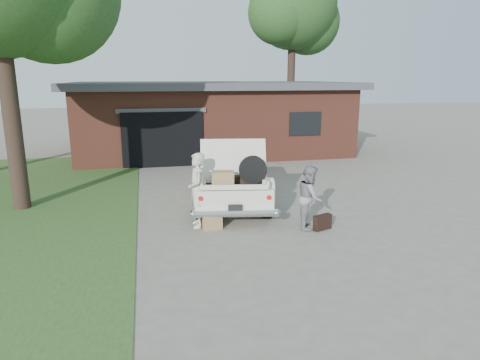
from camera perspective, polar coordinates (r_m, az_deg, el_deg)
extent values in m
plane|color=gray|center=(10.11, 0.75, -6.86)|extent=(90.00, 90.00, 0.00)
cube|color=#2D4C1E|center=(13.13, -26.71, -3.46)|extent=(6.00, 16.00, 0.02)
cube|color=brown|center=(21.06, -3.88, 8.00)|extent=(12.00, 7.00, 3.00)
cube|color=#4C4C51|center=(20.96, -3.95, 12.49)|extent=(12.80, 7.80, 0.30)
cube|color=black|center=(17.45, -10.26, 5.35)|extent=(3.20, 0.30, 2.20)
cube|color=#4C4C51|center=(17.26, -10.41, 9.09)|extent=(3.50, 0.12, 0.18)
cube|color=black|center=(18.55, 8.67, 7.44)|extent=(1.40, 0.08, 1.00)
cylinder|color=#38281E|center=(12.84, -28.20, 7.76)|extent=(0.44, 0.44, 5.17)
cylinder|color=#38281E|center=(25.71, 6.78, 12.26)|extent=(0.44, 0.44, 5.97)
sphere|color=#2D5924|center=(26.01, 7.08, 22.17)|extent=(4.90, 4.90, 4.90)
sphere|color=#2D5924|center=(26.73, 9.02, 20.02)|extent=(3.68, 3.68, 3.68)
sphere|color=#2D5924|center=(25.05, 5.27, 21.31)|extent=(3.43, 3.43, 3.43)
cube|color=beige|center=(12.45, -1.16, 0.03)|extent=(2.65, 5.14, 0.64)
cube|color=beige|center=(12.62, -1.22, 2.83)|extent=(1.92, 2.20, 0.51)
cube|color=black|center=(13.54, -1.35, 3.48)|extent=(1.51, 0.33, 0.43)
cube|color=black|center=(11.71, -1.06, 1.89)|extent=(1.51, 0.33, 0.43)
cylinder|color=black|center=(10.92, -5.38, -3.55)|extent=(0.32, 0.67, 0.65)
cylinder|color=black|center=(10.99, 3.66, -3.41)|extent=(0.32, 0.67, 0.65)
cylinder|color=black|center=(14.14, -4.88, 0.42)|extent=(0.32, 0.67, 0.65)
cylinder|color=black|center=(14.19, 2.10, 0.51)|extent=(0.32, 0.67, 0.65)
cylinder|color=silver|center=(10.11, -0.66, -4.50)|extent=(2.01, 0.51, 0.18)
cylinder|color=#A5140F|center=(10.06, -5.26, -2.42)|extent=(0.13, 0.12, 0.12)
cylinder|color=#A5140F|center=(10.13, 3.87, -2.29)|extent=(0.13, 0.12, 0.12)
cube|color=black|center=(10.05, -0.66, -3.74)|extent=(0.33, 0.07, 0.17)
cube|color=black|center=(10.57, -0.82, -0.55)|extent=(1.68, 1.31, 0.04)
cube|color=beige|center=(10.54, -5.08, -0.09)|extent=(0.24, 1.07, 0.18)
cube|color=beige|center=(10.60, 3.42, 0.02)|extent=(0.24, 1.07, 0.18)
cube|color=beige|center=(10.03, -0.69, -0.97)|extent=(1.56, 0.32, 0.12)
cube|color=beige|center=(10.75, -0.89, 2.60)|extent=(1.71, 0.77, 1.04)
cube|color=#4F2E21|center=(10.61, -2.30, 0.10)|extent=(0.60, 0.44, 0.18)
cube|color=#A08051|center=(10.25, -2.29, 0.16)|extent=(0.58, 0.43, 0.37)
cube|color=black|center=(10.68, 0.27, 0.23)|extent=(0.65, 0.48, 0.18)
cylinder|color=black|center=(10.46, 1.72, 1.36)|extent=(0.71, 0.27, 0.69)
imported|color=beige|center=(10.25, -5.74, -1.36)|extent=(0.44, 0.66, 1.80)
imported|color=gray|center=(10.27, 9.32, -2.26)|extent=(0.79, 0.89, 1.52)
cube|color=#9E7F50|center=(10.18, -3.69, -5.67)|extent=(0.47, 0.18, 0.36)
cube|color=black|center=(10.34, 10.93, -5.56)|extent=(0.50, 0.31, 0.37)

